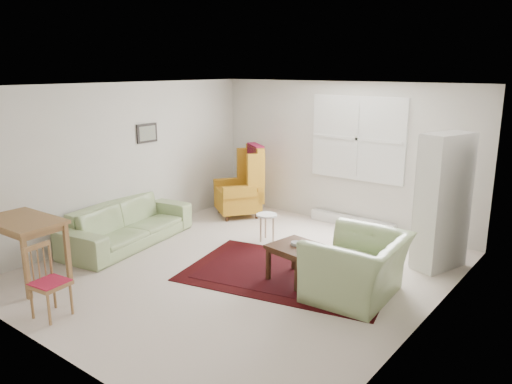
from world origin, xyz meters
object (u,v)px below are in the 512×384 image
Objects in this scene: armchair at (358,261)px; desk at (21,248)px; coffee_table at (296,262)px; wingback_chair at (238,181)px; stool at (267,227)px; desk_chair at (50,282)px; sofa at (128,216)px; cabinet at (443,202)px.

desk is at bearing -63.01° from armchair.
coffee_table is 3.61m from desk.
wingback_chair is 3.01× the size of stool.
desk_chair reaches higher than stool.
sofa is 3.76m from armchair.
coffee_table is 0.72× the size of desk_chair.
wingback_chair reaches higher than sofa.
sofa is at bearing -64.89° from wingback_chair.
wingback_chair is 0.71× the size of cabinet.
desk reaches higher than coffee_table.
cabinet reaches higher than stool.
stool is at bearing 62.81° from desk.
stool is 2.72m from cabinet.
stool is at bearing 140.39° from coffee_table.
desk_chair is (1.26, -2.06, -0.04)m from sofa.
coffee_table is (-0.86, -0.05, -0.22)m from armchair.
wingback_chair is at bearing -19.89° from sofa.
armchair is at bearing 7.17° from wingback_chair.
cabinet is (1.33, 1.61, 0.70)m from coffee_table.
coffee_table is at bearing -39.61° from desk_chair.
stool is at bearing -13.01° from desk_chair.
wingback_chair is (0.38, 2.24, 0.22)m from sofa.
armchair is 3.78m from wingback_chair.
desk is (-2.87, -2.18, 0.18)m from coffee_table.
stool is at bearing -118.75° from armchair.
armchair is 0.89× the size of desk.
cabinet reaches higher than desk.
stool is (-1.23, 1.02, -0.02)m from coffee_table.
cabinet is at bearing -74.13° from sofa.
desk_chair is at bearing -43.71° from wingback_chair.
coffee_table is at bearing -110.67° from cabinet.
stool is at bearing 2.92° from wingback_chair.
coffee_table is at bearing 37.16° from desk.
desk is (0.00, -1.73, -0.03)m from sofa.
coffee_table is at bearing -1.10° from wingback_chair.
wingback_chair is at bearing 4.71° from desk_chair.
desk_chair is at bearing -122.80° from coffee_table.
sofa is 1.67× the size of desk.
wingback_chair reaches higher than armchair.
cabinet is 5.68m from desk.
stool is (1.64, 1.46, -0.23)m from sofa.
coffee_table is 2.98m from desk_chair.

